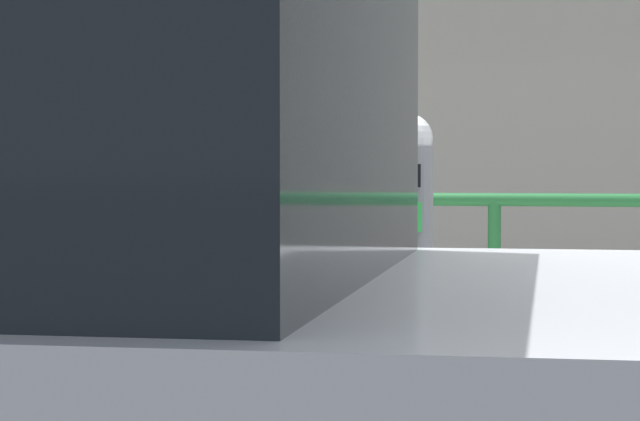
# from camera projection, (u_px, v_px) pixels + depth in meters

# --- Properties ---
(parking_meter) EXTENTS (0.15, 0.16, 1.38)m
(parking_meter) POSITION_uv_depth(u_px,v_px,m) (408.00, 248.00, 4.04)
(parking_meter) COLOR slate
(parking_meter) RESTS_ON sidewalk_curb
(pedestrian_at_meter) EXTENTS (0.68, 0.45, 1.71)m
(pedestrian_at_meter) POSITION_uv_depth(u_px,v_px,m) (260.00, 239.00, 4.29)
(pedestrian_at_meter) COLOR black
(pedestrian_at_meter) RESTS_ON sidewalk_curb
(background_railing) EXTENTS (24.06, 0.06, 1.09)m
(background_railing) POSITION_uv_depth(u_px,v_px,m) (494.00, 261.00, 6.05)
(background_railing) COLOR #1E602D
(background_railing) RESTS_ON sidewalk_curb
(backdrop_wall) EXTENTS (32.00, 0.50, 2.56)m
(backdrop_wall) POSITION_uv_depth(u_px,v_px,m) (511.00, 174.00, 8.10)
(backdrop_wall) COLOR gray
(backdrop_wall) RESTS_ON ground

